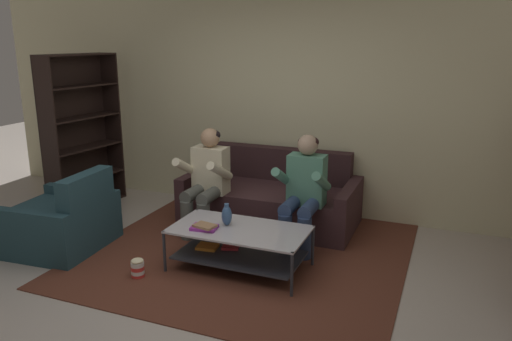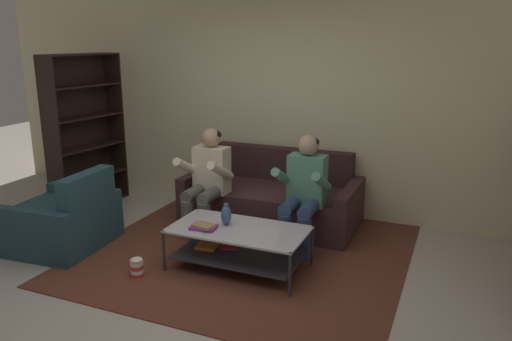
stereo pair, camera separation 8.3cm
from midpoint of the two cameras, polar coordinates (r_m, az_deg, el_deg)
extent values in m
plane|color=#BAAEA3|center=(4.43, -8.47, -13.84)|extent=(16.80, 16.80, 0.00)
cube|color=beige|center=(6.16, 2.71, 8.69)|extent=(8.40, 0.12, 2.90)
cube|color=#3A2326|center=(5.85, 1.19, -4.03)|extent=(1.73, 0.97, 0.44)
cube|color=#321E21|center=(6.09, 2.53, 0.79)|extent=(1.73, 0.18, 0.39)
cube|color=#3A2326|center=(6.21, -6.85, -2.43)|extent=(0.13, 0.97, 0.56)
cube|color=#3A2326|center=(5.59, 10.15, -4.55)|extent=(0.13, 0.97, 0.56)
cylinder|color=#52544E|center=(5.45, -8.31, -5.67)|extent=(0.14, 0.14, 0.44)
cylinder|color=#52544E|center=(5.35, -6.45, -5.98)|extent=(0.14, 0.14, 0.44)
cylinder|color=#52544E|center=(5.51, -7.48, -2.54)|extent=(0.14, 0.42, 0.14)
cylinder|color=#52544E|center=(5.42, -5.63, -2.79)|extent=(0.14, 0.42, 0.14)
cube|color=beige|center=(5.58, -5.61, 0.07)|extent=(0.38, 0.22, 0.52)
cylinder|color=beige|center=(5.51, -8.37, 0.35)|extent=(0.09, 0.49, 0.31)
cylinder|color=beige|center=(5.32, -4.58, -0.07)|extent=(0.09, 0.49, 0.31)
sphere|color=tan|center=(5.50, -5.71, 3.75)|extent=(0.21, 0.21, 0.21)
ellipsoid|color=black|center=(5.51, -5.62, 4.05)|extent=(0.21, 0.21, 0.13)
cylinder|color=navy|center=(5.01, 2.84, -7.41)|extent=(0.14, 0.14, 0.44)
cylinder|color=navy|center=(4.95, 5.04, -7.72)|extent=(0.14, 0.14, 0.44)
cylinder|color=navy|center=(5.08, 3.54, -3.98)|extent=(0.14, 0.42, 0.14)
cylinder|color=navy|center=(5.02, 5.71, -4.24)|extent=(0.14, 0.42, 0.14)
cube|color=#4E836C|center=(5.17, 5.37, -1.07)|extent=(0.38, 0.22, 0.53)
cylinder|color=#4E836C|center=(5.05, 2.58, -0.79)|extent=(0.09, 0.49, 0.31)
cylinder|color=#4E836C|center=(4.94, 7.04, -1.26)|extent=(0.09, 0.49, 0.31)
sphere|color=tan|center=(5.08, 5.47, 2.93)|extent=(0.21, 0.21, 0.21)
ellipsoid|color=black|center=(5.10, 5.54, 3.26)|extent=(0.21, 0.21, 0.13)
cube|color=#BAB6BC|center=(4.66, -2.42, -6.75)|extent=(1.27, 0.67, 0.02)
cube|color=#30333C|center=(4.76, -2.38, -9.62)|extent=(1.17, 0.62, 0.02)
cylinder|color=#2E3038|center=(4.76, -10.93, -9.12)|extent=(0.03, 0.03, 0.41)
cylinder|color=#2E3038|center=(4.26, 3.55, -11.84)|extent=(0.03, 0.03, 0.41)
cylinder|color=#2E3038|center=(5.26, -7.13, -6.53)|extent=(0.03, 0.03, 0.41)
cylinder|color=#2E3038|center=(4.82, 6.02, -8.58)|extent=(0.03, 0.03, 0.41)
cube|color=orange|center=(4.90, -6.07, -8.66)|extent=(0.21, 0.18, 0.03)
cube|color=red|center=(4.89, -3.42, -8.71)|extent=(0.19, 0.18, 0.02)
cube|color=brown|center=(5.28, -0.82, -8.68)|extent=(3.12, 3.24, 0.01)
cube|color=#7A524F|center=(5.28, -0.82, -8.66)|extent=(1.71, 1.78, 0.00)
ellipsoid|color=#375885|center=(4.71, -3.87, -5.16)|extent=(0.10, 0.10, 0.19)
cylinder|color=#375885|center=(4.68, -3.89, -4.06)|extent=(0.04, 0.04, 0.04)
cube|color=purple|center=(4.67, -6.44, -6.49)|extent=(0.26, 0.20, 0.03)
cube|color=#9B724E|center=(4.64, -6.38, -6.29)|extent=(0.22, 0.17, 0.02)
cube|color=black|center=(6.34, -22.96, 3.27)|extent=(0.30, 0.06, 1.93)
cube|color=black|center=(7.01, -16.39, 4.87)|extent=(0.30, 0.06, 1.93)
cube|color=black|center=(6.77, -20.32, 4.20)|extent=(0.15, 1.04, 1.93)
cube|color=black|center=(6.89, -18.83, -3.71)|extent=(0.42, 1.04, 0.02)
cube|color=black|center=(6.79, -19.09, -0.69)|extent=(0.42, 1.04, 0.02)
cube|color=black|center=(6.70, -19.37, 2.49)|extent=(0.42, 1.04, 0.02)
cube|color=black|center=(6.63, -19.66, 5.75)|extent=(0.42, 1.04, 0.02)
cube|color=black|center=(6.58, -19.96, 9.07)|extent=(0.42, 1.04, 0.02)
cube|color=black|center=(6.56, -20.25, 12.33)|extent=(0.42, 1.04, 0.02)
cube|color=#2D2028|center=(6.55, -21.88, -3.94)|extent=(0.23, 0.05, 0.20)
cube|color=#298347|center=(6.59, -21.63, -3.70)|extent=(0.25, 0.08, 0.23)
cube|color=#6E9BB0|center=(6.59, -21.18, -3.32)|extent=(0.20, 0.05, 0.30)
cube|color=#1D212B|center=(6.63, -20.87, -3.48)|extent=(0.22, 0.08, 0.23)
cube|color=#833A90|center=(6.66, -20.50, -3.16)|extent=(0.21, 0.07, 0.28)
cube|color=gold|center=(6.72, -20.20, -3.26)|extent=(0.25, 0.07, 0.22)
cube|color=gold|center=(6.72, -19.81, -2.75)|extent=(0.21, 0.07, 0.32)
cube|color=#202A25|center=(6.75, -19.52, -2.80)|extent=(0.20, 0.05, 0.29)
cube|color=#2A2926|center=(6.79, -19.35, -2.50)|extent=(0.25, 0.08, 0.33)
cube|color=orange|center=(6.83, -19.02, -2.65)|extent=(0.25, 0.06, 0.26)
cube|color=#224049|center=(5.61, -22.02, -6.05)|extent=(0.97, 0.78, 0.43)
cube|color=#224049|center=(5.25, -19.27, -2.43)|extent=(0.21, 0.73, 0.39)
cube|color=#224049|center=(5.89, -19.53, -4.29)|extent=(0.92, 0.18, 0.53)
cube|color=#224049|center=(5.31, -24.91, -6.98)|extent=(0.92, 0.18, 0.53)
cylinder|color=red|center=(4.79, -13.82, -11.56)|extent=(0.12, 0.12, 0.04)
cylinder|color=white|center=(4.77, -13.85, -11.16)|extent=(0.12, 0.12, 0.04)
cylinder|color=red|center=(4.76, -13.88, -10.76)|extent=(0.12, 0.12, 0.04)
cylinder|color=white|center=(4.74, -13.91, -10.36)|extent=(0.12, 0.12, 0.04)
ellipsoid|color=beige|center=(4.73, -13.93, -9.99)|extent=(0.11, 0.11, 0.04)
camera|label=1|loc=(0.04, -90.48, -0.13)|focal=35.00mm
camera|label=2|loc=(0.04, 89.52, 0.13)|focal=35.00mm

